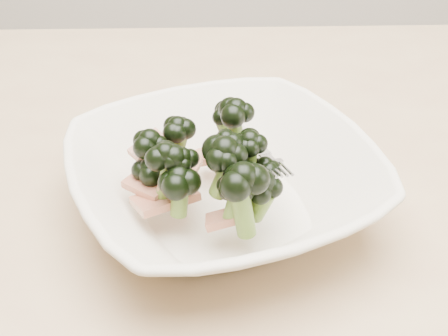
# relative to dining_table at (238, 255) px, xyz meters

# --- Properties ---
(dining_table) EXTENTS (1.20, 0.80, 0.75)m
(dining_table) POSITION_rel_dining_table_xyz_m (0.00, 0.00, 0.00)
(dining_table) COLOR tan
(dining_table) RESTS_ON ground
(broccoli_dish) EXTENTS (0.36, 0.36, 0.11)m
(broccoli_dish) POSITION_rel_dining_table_xyz_m (-0.02, -0.05, 0.14)
(broccoli_dish) COLOR beige
(broccoli_dish) RESTS_ON dining_table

